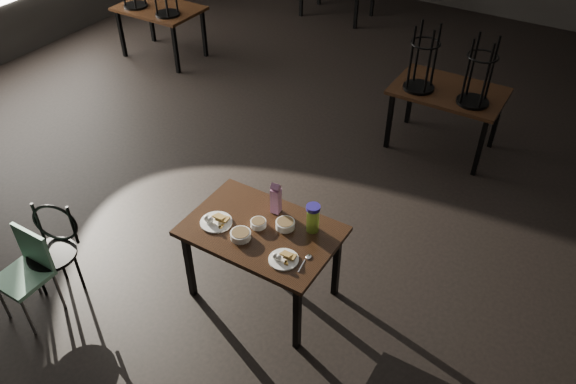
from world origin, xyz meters
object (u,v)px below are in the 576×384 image
Objects in this scene: juice_carton at (276,199)px; water_bottle at (313,218)px; bentwood_chair at (54,244)px; main_table at (262,237)px; school_chair at (28,268)px.

water_bottle is (0.36, -0.04, -0.01)m from juice_carton.
water_bottle reaches higher than bentwood_chair.
juice_carton is 0.34× the size of bentwood_chair.
juice_carton is 1.88m from bentwood_chair.
bentwood_chair is (-1.86, -1.02, -0.38)m from water_bottle.
main_table is 1.73m from bentwood_chair.
bentwood_chair is 0.28m from school_chair.
bentwood_chair reaches higher than school_chair.
main_table is 1.51× the size of school_chair.
school_chair is at bearing -137.92° from juice_carton.
water_bottle is at bearing 5.18° from bentwood_chair.
water_bottle is (0.34, 0.20, 0.20)m from main_table.
water_bottle is at bearing -5.96° from juice_carton.
school_chair is (-1.50, -1.10, -0.19)m from main_table.
bentwood_chair is at bearing -144.66° from juice_carton.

